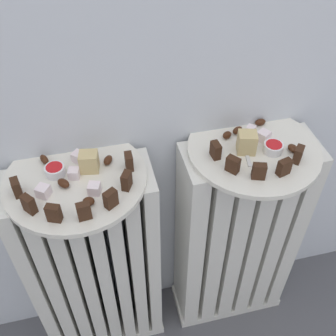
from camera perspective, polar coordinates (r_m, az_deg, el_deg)
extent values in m
cube|color=silver|center=(1.41, -8.41, -20.59)|extent=(0.34, 0.14, 0.03)
cube|color=silver|center=(1.13, -17.81, -14.29)|extent=(0.03, 0.14, 0.64)
cube|color=silver|center=(1.13, -15.65, -14.01)|extent=(0.03, 0.14, 0.64)
cube|color=silver|center=(1.12, -13.48, -13.71)|extent=(0.03, 0.14, 0.64)
cube|color=silver|center=(1.12, -11.30, -13.40)|extent=(0.03, 0.14, 0.64)
cube|color=silver|center=(1.12, -9.11, -13.06)|extent=(0.03, 0.14, 0.64)
cube|color=silver|center=(1.12, -6.93, -12.70)|extent=(0.03, 0.14, 0.64)
cube|color=silver|center=(1.12, -4.75, -12.32)|extent=(0.03, 0.14, 0.64)
cube|color=silver|center=(1.12, -2.59, -11.93)|extent=(0.03, 0.14, 0.64)
cube|color=silver|center=(1.45, 8.00, -17.28)|extent=(0.34, 0.14, 0.03)
cube|color=silver|center=(1.14, 2.90, -10.86)|extent=(0.04, 0.14, 0.64)
cube|color=silver|center=(1.15, 5.64, -10.28)|extent=(0.04, 0.14, 0.64)
cube|color=silver|center=(1.16, 8.32, -9.70)|extent=(0.04, 0.14, 0.64)
cube|color=silver|center=(1.18, 10.91, -9.11)|extent=(0.04, 0.14, 0.64)
cube|color=silver|center=(1.20, 13.42, -8.52)|extent=(0.04, 0.14, 0.64)
cube|color=silver|center=(1.22, 15.84, -7.93)|extent=(0.04, 0.14, 0.64)
cylinder|color=silver|center=(0.87, -12.88, -1.48)|extent=(0.30, 0.30, 0.01)
cylinder|color=silver|center=(0.93, 11.97, 2.61)|extent=(0.30, 0.30, 0.01)
cube|color=#382114|center=(0.85, -20.54, -2.60)|extent=(0.02, 0.03, 0.04)
cube|color=#382114|center=(0.81, -18.98, -4.86)|extent=(0.03, 0.03, 0.04)
cube|color=#382114|center=(0.78, -15.78, -6.14)|extent=(0.03, 0.02, 0.04)
cube|color=#382114|center=(0.77, -11.74, -5.96)|extent=(0.03, 0.02, 0.04)
cube|color=#382114|center=(0.78, -8.07, -4.32)|extent=(0.03, 0.03, 0.04)
cube|color=#382114|center=(0.81, -5.85, -1.77)|extent=(0.03, 0.03, 0.04)
cube|color=#382114|center=(0.85, -5.51, 0.91)|extent=(0.02, 0.03, 0.04)
cube|color=tan|center=(0.86, -11.05, 0.88)|extent=(0.04, 0.04, 0.04)
cube|color=white|center=(0.85, -13.08, -0.74)|extent=(0.03, 0.03, 0.02)
cube|color=white|center=(0.83, -17.14, -3.15)|extent=(0.03, 0.03, 0.02)
cube|color=white|center=(0.81, -10.33, -2.88)|extent=(0.03, 0.03, 0.02)
cube|color=white|center=(0.89, -12.50, 1.53)|extent=(0.03, 0.03, 0.02)
ellipsoid|color=#3D1E0F|center=(0.90, -17.01, 1.15)|extent=(0.03, 0.03, 0.02)
ellipsoid|color=#3D1E0F|center=(0.84, -14.49, -2.10)|extent=(0.03, 0.03, 0.02)
ellipsoid|color=#3D1E0F|center=(0.80, -11.11, -4.63)|extent=(0.03, 0.03, 0.02)
ellipsoid|color=#3D1E0F|center=(0.87, -8.44, 1.11)|extent=(0.03, 0.03, 0.01)
cylinder|color=white|center=(0.87, -15.61, -0.36)|extent=(0.04, 0.04, 0.02)
cylinder|color=red|center=(0.87, -15.67, -0.10)|extent=(0.03, 0.03, 0.01)
cube|color=#382114|center=(0.88, 6.72, 2.50)|extent=(0.02, 0.03, 0.04)
cube|color=#382114|center=(0.85, 9.10, 0.48)|extent=(0.03, 0.03, 0.04)
cube|color=#382114|center=(0.85, 12.68, -0.45)|extent=(0.03, 0.02, 0.04)
cube|color=#382114|center=(0.87, 16.02, 0.10)|extent=(0.03, 0.02, 0.04)
cube|color=#382114|center=(0.91, 17.86, 1.83)|extent=(0.03, 0.03, 0.04)
cube|color=tan|center=(0.90, 11.02, 3.53)|extent=(0.05, 0.04, 0.05)
cube|color=white|center=(0.94, 13.29, 4.38)|extent=(0.03, 0.03, 0.02)
cube|color=white|center=(0.96, 11.57, 5.30)|extent=(0.03, 0.03, 0.02)
ellipsoid|color=#3D1E0F|center=(0.94, 8.31, 4.60)|extent=(0.03, 0.03, 0.02)
ellipsoid|color=#3D1E0F|center=(0.93, 17.16, 2.65)|extent=(0.02, 0.03, 0.01)
ellipsoid|color=#3D1E0F|center=(0.95, 9.74, 5.25)|extent=(0.03, 0.02, 0.02)
ellipsoid|color=#3D1E0F|center=(0.99, 12.85, 6.30)|extent=(0.03, 0.02, 0.02)
cylinder|color=white|center=(0.92, 14.58, 2.74)|extent=(0.04, 0.04, 0.02)
cylinder|color=red|center=(0.92, 14.64, 3.00)|extent=(0.04, 0.04, 0.01)
cube|color=silver|center=(0.90, 11.04, 1.84)|extent=(0.02, 0.07, 0.00)
cube|color=silver|center=(0.95, 10.37, 4.23)|extent=(0.02, 0.03, 0.00)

